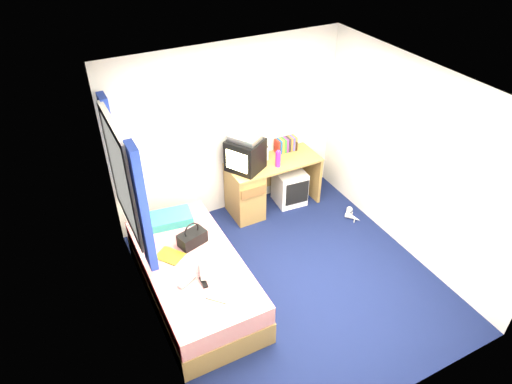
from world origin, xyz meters
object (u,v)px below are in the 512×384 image
water_bottle (187,280)px  remote_control (204,282)px  handbag (192,238)px  storage_cube (290,187)px  magazine (170,256)px  pillow (171,218)px  aerosol_can (267,154)px  bed (194,278)px  vcr (245,138)px  pink_water_bottle (278,159)px  desk (255,187)px  colour_swatch_fan (217,299)px  picture_frame (294,145)px  white_heels (350,215)px  towel (215,268)px  crt_tv (245,155)px

water_bottle → remote_control: (0.15, -0.08, -0.03)m
handbag → water_bottle: size_ratio=1.75×
storage_cube → magazine: size_ratio=1.83×
pillow → aerosol_can: aerosol_can is taller
pillow → aerosol_can: 1.63m
bed → water_bottle: size_ratio=10.00×
vcr → pink_water_bottle: bearing=37.8°
handbag → desk: bearing=18.7°
desk → colour_swatch_fan: desk is taller
picture_frame → colour_swatch_fan: (-2.02, -1.88, -0.27)m
pillow → aerosol_can: bearing=16.1°
pink_water_bottle → aerosol_can: pink_water_bottle is taller
storage_cube → remote_control: (-1.90, -1.44, 0.29)m
desk → vcr: (-0.15, 0.00, 0.81)m
pink_water_bottle → remote_control: size_ratio=1.38×
handbag → white_heels: (2.35, 0.08, -0.59)m
pillow → vcr: (1.19, 0.38, 0.62)m
aerosol_can → colour_swatch_fan: aerosol_can is taller
desk → magazine: size_ratio=4.64×
storage_cube → handbag: bearing=-150.6°
towel → remote_control: 0.20m
pink_water_bottle → white_heels: pink_water_bottle is taller
water_bottle → remote_control: bearing=-28.3°
aerosol_can → magazine: size_ratio=0.68×
bed → towel: bearing=-60.2°
picture_frame → white_heels: (0.41, -0.92, -0.78)m
towel → white_heels: size_ratio=0.93×
remote_control → pink_water_bottle: bearing=42.7°
crt_tv → vcr: vcr is taller
bed → crt_tv: 1.78m
storage_cube → remote_control: size_ratio=3.20×
aerosol_can → white_heels: 1.48m
pink_water_bottle → towel: (-1.46, -1.24, -0.27)m
pink_water_bottle → white_heels: bearing=-36.8°
picture_frame → remote_control: picture_frame is taller
bed → towel: size_ratio=6.44×
towel → remote_control: bearing=-152.8°
magazine → water_bottle: size_ratio=1.40×
magazine → pink_water_bottle: bearing=23.6°
crt_tv → white_heels: crt_tv is taller
aerosol_can → white_heels: aerosol_can is taller
pillow → towel: 1.03m
bed → pillow: 0.81m
pillow → handbag: bearing=-79.7°
desk → magazine: (-1.54, -0.94, 0.14)m
remote_control → aerosol_can: bearing=48.0°
handbag → storage_cube: bearing=8.8°
storage_cube → water_bottle: bearing=-141.7°
towel → colour_swatch_fan: (-0.14, -0.35, -0.05)m
storage_cube → pink_water_bottle: bearing=-153.4°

